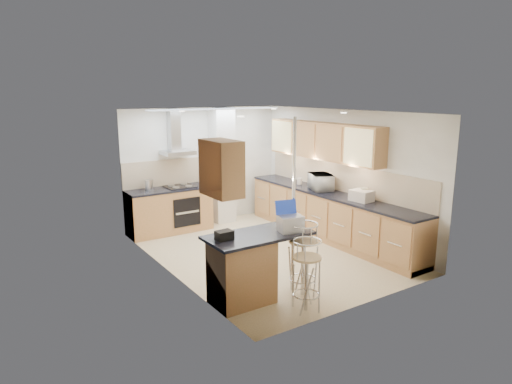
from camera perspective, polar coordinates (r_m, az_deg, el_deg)
ground at (r=8.28m, az=1.24°, el=-7.56°), size 4.80×4.80×0.00m
room_shell at (r=8.37m, az=1.67°, el=3.58°), size 3.64×4.84×2.51m
right_counter at (r=9.03m, az=9.13°, el=-2.92°), size 0.63×4.40×0.92m
back_counter at (r=9.48m, az=-10.76°, el=-2.24°), size 1.70×0.63×0.92m
peninsula at (r=6.40m, az=0.31°, el=-9.21°), size 1.47×0.72×0.94m
microwave at (r=9.11m, az=8.13°, el=1.25°), size 0.59×0.68×0.32m
laptop at (r=6.33m, az=4.32°, el=-3.95°), size 0.37×0.31×0.22m
bag at (r=6.00m, az=-3.99°, el=-5.40°), size 0.23×0.17×0.12m
bar_stool_near at (r=6.09m, az=6.33°, el=-10.30°), size 0.45×0.45×0.98m
bar_stool_end at (r=6.51m, az=5.90°, el=-8.35°), size 0.50×0.50×1.06m
jar_a at (r=9.04m, az=7.92°, el=0.69°), size 0.14×0.14×0.17m
jar_b at (r=9.64m, az=5.45°, el=1.37°), size 0.12×0.12×0.13m
jar_c at (r=8.44m, az=13.38°, el=-0.23°), size 0.15×0.15×0.22m
jar_d at (r=8.43m, az=13.70°, el=-0.52°), size 0.13×0.13×0.15m
bread_bin at (r=8.34m, az=13.05°, el=-0.45°), size 0.34×0.40×0.20m
kettle at (r=9.31m, az=-13.24°, el=0.90°), size 0.16×0.16×0.20m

